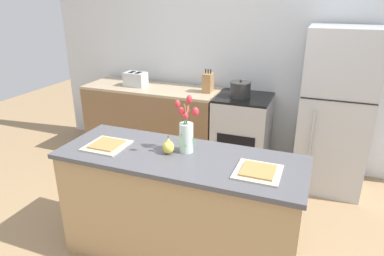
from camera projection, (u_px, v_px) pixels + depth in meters
ground_plane at (181, 254)px, 2.78m from camera, size 10.00×10.00×0.00m
back_wall at (246, 51)px, 4.03m from camera, size 5.20×0.08×2.70m
kitchen_island at (180, 207)px, 2.62m from camera, size 1.80×0.66×0.89m
back_counter at (153, 122)px, 4.36m from camera, size 1.68×0.60×0.91m
stove_range at (242, 134)px, 3.97m from camera, size 0.60×0.61×0.91m
refrigerator at (335, 112)px, 3.51m from camera, size 0.68×0.67×1.69m
flower_vase at (186, 131)px, 2.46m from camera, size 0.15×0.16×0.42m
pear_figurine at (169, 146)px, 2.47m from camera, size 0.09×0.09×0.14m
plate_setting_left at (107, 145)px, 2.60m from camera, size 0.30×0.30×0.02m
plate_setting_right at (258, 171)px, 2.21m from camera, size 0.30×0.30×0.02m
toaster at (136, 79)px, 4.22m from camera, size 0.28×0.18×0.17m
cooking_pot at (240, 90)px, 3.76m from camera, size 0.23×0.23×0.19m
knife_block at (208, 83)px, 3.94m from camera, size 0.10×0.14×0.27m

